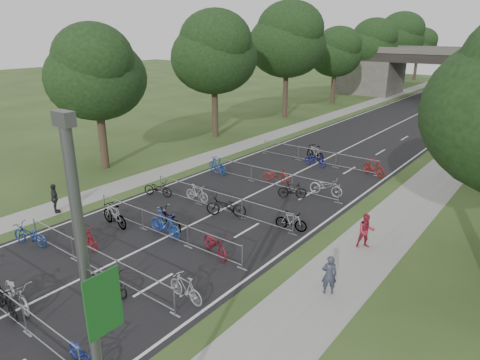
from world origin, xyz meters
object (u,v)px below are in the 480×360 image
(pedestrian_a, at_px, (329,275))
(lamppost, at_px, (95,341))
(pedestrian_c, at_px, (55,199))
(overpass_bridge, at_px, (452,74))
(pedestrian_b, at_px, (366,231))

(pedestrian_a, bearing_deg, lamppost, 54.63)
(pedestrian_a, relative_size, pedestrian_c, 0.96)
(overpass_bridge, xyz_separation_m, pedestrian_a, (8.16, -53.39, -2.76))
(overpass_bridge, relative_size, pedestrian_c, 19.12)
(overpass_bridge, relative_size, lamppost, 3.78)
(lamppost, bearing_deg, overpass_bridge, 97.53)
(pedestrian_a, height_order, pedestrian_c, pedestrian_c)
(pedestrian_a, distance_m, pedestrian_c, 15.11)
(pedestrian_b, distance_m, pedestrian_c, 15.98)
(lamppost, bearing_deg, pedestrian_a, 91.00)
(pedestrian_a, xyz_separation_m, pedestrian_c, (-14.96, -2.13, 0.03))
(overpass_bridge, height_order, lamppost, lamppost)
(overpass_bridge, height_order, pedestrian_a, overpass_bridge)
(overpass_bridge, distance_m, lamppost, 63.55)
(lamppost, height_order, pedestrian_c, lamppost)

